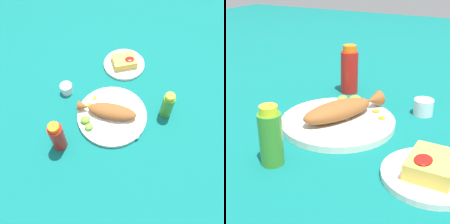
% 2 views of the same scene
% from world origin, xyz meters
% --- Properties ---
extents(ground_plane, '(4.00, 4.00, 0.00)m').
position_xyz_m(ground_plane, '(0.00, 0.00, 0.00)').
color(ground_plane, '#0C605B').
extents(main_plate, '(0.31, 0.31, 0.02)m').
position_xyz_m(main_plate, '(0.00, 0.00, 0.01)').
color(main_plate, silver).
rests_on(main_plate, ground_plane).
extents(fried_fish, '(0.26, 0.16, 0.05)m').
position_xyz_m(fried_fish, '(-0.01, 0.01, 0.04)').
color(fried_fish, brown).
rests_on(fried_fish, main_plate).
extents(fork_near, '(0.10, 0.17, 0.00)m').
position_xyz_m(fork_near, '(0.04, -0.07, 0.02)').
color(fork_near, silver).
rests_on(fork_near, main_plate).
extents(fork_far, '(0.12, 0.15, 0.00)m').
position_xyz_m(fork_far, '(-0.00, -0.08, 0.02)').
color(fork_far, silver).
rests_on(fork_far, main_plate).
extents(carrot_slice_near, '(0.02, 0.02, 0.00)m').
position_xyz_m(carrot_slice_near, '(-0.06, 0.10, 0.02)').
color(carrot_slice_near, orange).
rests_on(carrot_slice_near, main_plate).
extents(carrot_slice_mid, '(0.02, 0.02, 0.00)m').
position_xyz_m(carrot_slice_mid, '(-0.09, 0.07, 0.02)').
color(carrot_slice_mid, orange).
rests_on(carrot_slice_mid, main_plate).
extents(lime_wedge_main, '(0.04, 0.04, 0.02)m').
position_xyz_m(lime_wedge_main, '(-0.12, -0.01, 0.03)').
color(lime_wedge_main, '#6BB233').
rests_on(lime_wedge_main, main_plate).
extents(lime_wedge_side, '(0.04, 0.03, 0.02)m').
position_xyz_m(lime_wedge_side, '(-0.11, -0.04, 0.03)').
color(lime_wedge_side, '#6BB233').
rests_on(lime_wedge_side, main_plate).
extents(hot_sauce_bottle_red, '(0.06, 0.06, 0.16)m').
position_xyz_m(hot_sauce_bottle_red, '(-0.24, -0.09, 0.08)').
color(hot_sauce_bottle_red, '#B21914').
rests_on(hot_sauce_bottle_red, ground_plane).
extents(hot_sauce_bottle_green, '(0.05, 0.05, 0.14)m').
position_xyz_m(hot_sauce_bottle_green, '(0.23, -0.04, 0.06)').
color(hot_sauce_bottle_green, '#3D8428').
rests_on(hot_sauce_bottle_green, ground_plane).
extents(salt_cup, '(0.06, 0.06, 0.05)m').
position_xyz_m(salt_cup, '(-0.18, 0.18, 0.02)').
color(salt_cup, silver).
rests_on(salt_cup, ground_plane).
extents(side_plate_fries, '(0.21, 0.21, 0.01)m').
position_xyz_m(side_plate_fries, '(0.13, 0.28, 0.01)').
color(side_plate_fries, silver).
rests_on(side_plate_fries, ground_plane).
extents(fries_pile, '(0.11, 0.09, 0.04)m').
position_xyz_m(fries_pile, '(0.13, 0.28, 0.03)').
color(fries_pile, gold).
rests_on(fries_pile, side_plate_fries).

